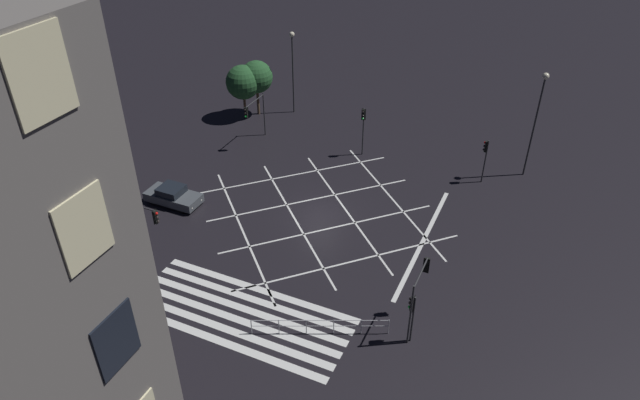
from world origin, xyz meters
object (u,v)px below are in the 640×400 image
(traffic_light_sw_cross, at_px, (128,210))
(street_tree_far, at_px, (243,82))
(traffic_light_sw_main, at_px, (143,220))
(street_lamp_east, at_px, (293,58))
(traffic_light_se_cross, at_px, (420,284))
(traffic_light_se_main, at_px, (412,310))
(street_tree_near, at_px, (256,77))
(street_lamp_west, at_px, (539,107))
(traffic_light_median_north, at_px, (363,122))
(traffic_light_nw_cross, at_px, (254,111))
(waiting_car, at_px, (173,196))
(traffic_light_ne_main, at_px, (485,153))

(traffic_light_sw_cross, bearing_deg, street_tree_far, 10.44)
(traffic_light_sw_main, height_order, street_lamp_east, street_lamp_east)
(traffic_light_se_cross, bearing_deg, traffic_light_se_main, -179.57)
(traffic_light_sw_cross, relative_size, street_tree_near, 0.85)
(street_lamp_west, bearing_deg, traffic_light_median_north, -169.74)
(traffic_light_se_cross, distance_m, street_lamp_west, 19.98)
(traffic_light_nw_cross, distance_m, street_lamp_east, 7.48)
(traffic_light_median_north, bearing_deg, street_lamp_east, -119.92)
(traffic_light_median_north, relative_size, street_tree_far, 0.83)
(traffic_light_nw_cross, height_order, waiting_car, traffic_light_nw_cross)
(traffic_light_se_main, xyz_separation_m, street_lamp_east, (-18.87, 23.61, 3.09))
(traffic_light_median_north, bearing_deg, street_tree_far, -100.15)
(street_tree_near, bearing_deg, traffic_light_sw_main, -78.49)
(traffic_light_nw_cross, xyz_separation_m, traffic_light_se_main, (19.06, -16.53, -0.71))
(traffic_light_nw_cross, relative_size, traffic_light_se_main, 1.25)
(street_lamp_east, bearing_deg, street_lamp_west, -7.39)
(traffic_light_nw_cross, bearing_deg, traffic_light_sw_main, 5.99)
(traffic_light_sw_cross, distance_m, street_lamp_east, 23.56)
(traffic_light_nw_cross, bearing_deg, traffic_light_sw_cross, 0.84)
(street_tree_near, bearing_deg, traffic_light_se_main, -45.02)
(traffic_light_median_north, relative_size, traffic_light_ne_main, 1.17)
(traffic_light_median_north, bearing_deg, traffic_light_nw_cross, -78.66)
(traffic_light_sw_cross, relative_size, waiting_car, 1.07)
(waiting_car, bearing_deg, street_lamp_west, 32.98)
(street_lamp_east, bearing_deg, traffic_light_sw_cross, -89.88)
(traffic_light_sw_main, height_order, street_tree_far, street_tree_far)
(traffic_light_sw_cross, bearing_deg, street_lamp_east, 0.12)
(traffic_light_ne_main, relative_size, waiting_car, 0.87)
(street_tree_near, bearing_deg, traffic_light_ne_main, -9.24)
(traffic_light_median_north, bearing_deg, waiting_car, -38.66)
(street_lamp_east, relative_size, street_tree_near, 1.49)
(traffic_light_sw_main, relative_size, waiting_car, 1.02)
(traffic_light_ne_main, bearing_deg, traffic_light_se_main, 89.09)
(traffic_light_sw_cross, height_order, traffic_light_median_north, traffic_light_sw_cross)
(traffic_light_sw_main, height_order, waiting_car, traffic_light_sw_main)
(traffic_light_sw_cross, bearing_deg, traffic_light_median_north, -26.35)
(street_lamp_east, bearing_deg, traffic_light_sw_main, -86.23)
(street_tree_near, distance_m, street_tree_far, 1.41)
(traffic_light_se_cross, relative_size, street_lamp_east, 0.53)
(traffic_light_sw_cross, relative_size, traffic_light_se_cross, 1.08)
(traffic_light_se_main, xyz_separation_m, street_tree_near, (-21.79, 21.81, 1.45))
(street_lamp_east, height_order, waiting_car, street_lamp_east)
(street_lamp_east, bearing_deg, waiting_car, -93.37)
(traffic_light_se_cross, relative_size, waiting_car, 0.99)
(street_lamp_east, height_order, street_lamp_west, street_lamp_west)
(street_lamp_east, bearing_deg, traffic_light_se_cross, -49.86)
(street_lamp_east, bearing_deg, traffic_light_se_main, -51.37)
(traffic_light_sw_main, bearing_deg, street_lamp_east, 93.77)
(traffic_light_ne_main, distance_m, waiting_car, 23.85)
(traffic_light_sw_cross, relative_size, street_tree_far, 0.88)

